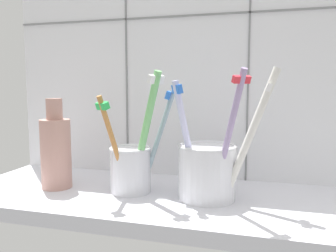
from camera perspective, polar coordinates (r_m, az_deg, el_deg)
counter_slab at (r=51.11cm, az=-0.08°, el=-12.53°), size 64.00×22.00×2.00cm
tile_wall_back at (r=60.09cm, az=3.04°, el=11.15°), size 64.00×2.20×45.00cm
toothbrush_cup_left at (r=51.31cm, az=-5.99°, el=-6.33°), size 10.24×9.34×18.02cm
toothbrush_cup_right at (r=48.43cm, az=6.83°, el=-6.94°), size 14.25×10.86×18.31cm
ceramic_vase at (r=55.72cm, az=-18.32°, el=-3.89°), size 4.62×4.62×13.99cm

